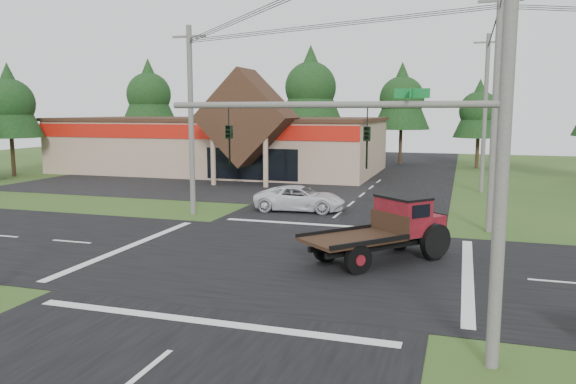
% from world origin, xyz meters
% --- Properties ---
extents(ground, '(120.00, 120.00, 0.00)m').
position_xyz_m(ground, '(0.00, 0.00, 0.00)').
color(ground, '#2D4C1B').
rests_on(ground, ground).
extents(road_ns, '(12.00, 120.00, 0.02)m').
position_xyz_m(road_ns, '(0.00, 0.00, 0.01)').
color(road_ns, black).
rests_on(road_ns, ground).
extents(road_ew, '(120.00, 12.00, 0.02)m').
position_xyz_m(road_ew, '(0.00, 0.00, 0.01)').
color(road_ew, black).
rests_on(road_ew, ground).
extents(parking_apron, '(28.00, 14.00, 0.02)m').
position_xyz_m(parking_apron, '(-14.00, 19.00, 0.01)').
color(parking_apron, black).
rests_on(parking_apron, ground).
extents(cvs_building, '(30.40, 18.20, 9.19)m').
position_xyz_m(cvs_building, '(-15.70, 29.57, 2.78)').
color(cvs_building, tan).
rests_on(cvs_building, ground).
extents(traffic_signal_mast, '(8.12, 0.24, 7.00)m').
position_xyz_m(traffic_signal_mast, '(5.82, -7.50, 4.43)').
color(traffic_signal_mast, '#595651').
rests_on(traffic_signal_mast, ground).
extents(utility_pole_nr, '(2.00, 0.30, 11.00)m').
position_xyz_m(utility_pole_nr, '(7.50, -7.50, 5.64)').
color(utility_pole_nr, '#595651').
rests_on(utility_pole_nr, ground).
extents(utility_pole_nw, '(2.00, 0.30, 10.50)m').
position_xyz_m(utility_pole_nw, '(-8.00, 8.00, 5.39)').
color(utility_pole_nw, '#595651').
rests_on(utility_pole_nw, ground).
extents(utility_pole_ne, '(2.00, 0.30, 11.50)m').
position_xyz_m(utility_pole_ne, '(8.00, 8.00, 5.89)').
color(utility_pole_ne, '#595651').
rests_on(utility_pole_ne, ground).
extents(utility_pole_n, '(2.00, 0.30, 11.20)m').
position_xyz_m(utility_pole_n, '(8.00, 22.00, 5.74)').
color(utility_pole_n, '#595651').
rests_on(utility_pole_n, ground).
extents(tree_row_a, '(6.72, 6.72, 12.12)m').
position_xyz_m(tree_row_a, '(-30.00, 40.00, 8.05)').
color(tree_row_a, '#332316').
rests_on(tree_row_a, ground).
extents(tree_row_b, '(5.60, 5.60, 10.10)m').
position_xyz_m(tree_row_b, '(-20.00, 42.00, 6.70)').
color(tree_row_b, '#332316').
rests_on(tree_row_b, ground).
extents(tree_row_c, '(7.28, 7.28, 13.13)m').
position_xyz_m(tree_row_c, '(-10.00, 41.00, 8.72)').
color(tree_row_c, '#332316').
rests_on(tree_row_c, ground).
extents(tree_row_d, '(6.16, 6.16, 11.11)m').
position_xyz_m(tree_row_d, '(0.00, 42.00, 7.38)').
color(tree_row_d, '#332316').
rests_on(tree_row_d, ground).
extents(tree_row_e, '(5.04, 5.04, 9.09)m').
position_xyz_m(tree_row_e, '(8.00, 40.00, 6.03)').
color(tree_row_e, '#332316').
rests_on(tree_row_e, ground).
extents(tree_side_w, '(5.60, 5.60, 10.10)m').
position_xyz_m(tree_side_w, '(-32.00, 20.00, 6.70)').
color(tree_side_w, '#332316').
rests_on(tree_side_w, ground).
extents(antique_flatbed_truck, '(5.79, 6.10, 2.55)m').
position_xyz_m(antique_flatbed_truck, '(3.65, 0.86, 1.27)').
color(antique_flatbed_truck, '#560C13').
rests_on(antique_flatbed_truck, ground).
extents(white_pickup, '(5.49, 2.86, 1.48)m').
position_xyz_m(white_pickup, '(-2.43, 10.78, 0.74)').
color(white_pickup, silver).
rests_on(white_pickup, ground).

